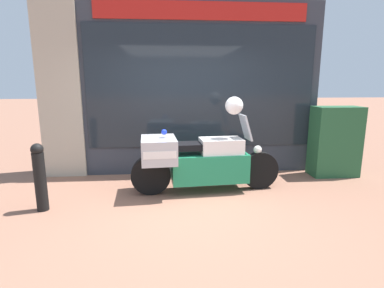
{
  "coord_description": "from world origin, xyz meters",
  "views": [
    {
      "loc": [
        -0.3,
        -3.95,
        1.79
      ],
      "look_at": [
        0.13,
        1.26,
        0.7
      ],
      "focal_mm": 28.0,
      "sensor_mm": 36.0,
      "label": 1
    }
  ],
  "objects_px": {
    "white_helmet": "(234,106)",
    "street_bollard": "(40,176)",
    "paramedic_motorcycle": "(196,160)",
    "utility_cabinet": "(335,141)"
  },
  "relations": [
    {
      "from": "paramedic_motorcycle",
      "to": "utility_cabinet",
      "type": "distance_m",
      "value": 2.83
    },
    {
      "from": "street_bollard",
      "to": "white_helmet",
      "type": "bearing_deg",
      "value": 11.92
    },
    {
      "from": "white_helmet",
      "to": "street_bollard",
      "type": "distance_m",
      "value": 3.06
    },
    {
      "from": "utility_cabinet",
      "to": "street_bollard",
      "type": "height_order",
      "value": "utility_cabinet"
    },
    {
      "from": "paramedic_motorcycle",
      "to": "street_bollard",
      "type": "height_order",
      "value": "paramedic_motorcycle"
    },
    {
      "from": "white_helmet",
      "to": "street_bollard",
      "type": "xyz_separation_m",
      "value": [
        -2.86,
        -0.6,
        -0.91
      ]
    },
    {
      "from": "white_helmet",
      "to": "street_bollard",
      "type": "height_order",
      "value": "white_helmet"
    },
    {
      "from": "paramedic_motorcycle",
      "to": "white_helmet",
      "type": "distance_m",
      "value": 1.07
    },
    {
      "from": "paramedic_motorcycle",
      "to": "utility_cabinet",
      "type": "bearing_deg",
      "value": 9.83
    },
    {
      "from": "utility_cabinet",
      "to": "white_helmet",
      "type": "xyz_separation_m",
      "value": [
        -2.13,
        -0.64,
        0.75
      ]
    }
  ]
}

